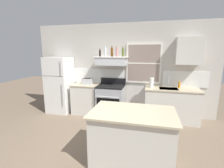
{
  "coord_description": "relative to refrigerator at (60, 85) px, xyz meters",
  "views": [
    {
      "loc": [
        0.87,
        -2.55,
        1.89
      ],
      "look_at": [
        -0.05,
        1.2,
        1.1
      ],
      "focal_mm": 25.68,
      "sensor_mm": 36.0,
      "label": 1
    }
  ],
  "objects": [
    {
      "name": "ground_plane",
      "position": [
        1.9,
        -1.84,
        -0.86
      ],
      "size": [
        16.0,
        16.0,
        0.0
      ],
      "primitive_type": "plane",
      "color": "#7A6651"
    },
    {
      "name": "back_wall",
      "position": [
        1.93,
        0.39,
        0.49
      ],
      "size": [
        5.4,
        0.11,
        2.7
      ],
      "color": "beige",
      "rests_on": "ground_plane"
    },
    {
      "name": "refrigerator",
      "position": [
        0.0,
        0.0,
        0.0
      ],
      "size": [
        0.7,
        0.72,
        1.72
      ],
      "color": "white",
      "rests_on": "ground_plane"
    },
    {
      "name": "counter_left_of_stove",
      "position": [
        0.85,
        0.06,
        -0.4
      ],
      "size": [
        0.79,
        0.63,
        0.91
      ],
      "color": "silver",
      "rests_on": "ground_plane"
    },
    {
      "name": "toaster",
      "position": [
        0.92,
        0.02,
        0.15
      ],
      "size": [
        0.3,
        0.2,
        0.19
      ],
      "color": "silver",
      "rests_on": "counter_left_of_stove"
    },
    {
      "name": "stove_range",
      "position": [
        1.65,
        0.02,
        -0.39
      ],
      "size": [
        0.76,
        0.69,
        1.09
      ],
      "color": "#9EA0A5",
      "rests_on": "ground_plane"
    },
    {
      "name": "range_hood_shelf",
      "position": [
        1.65,
        0.12,
        0.76
      ],
      "size": [
        0.96,
        0.52,
        0.24
      ],
      "color": "silver"
    },
    {
      "name": "bottle_balsamic_dark",
      "position": [
        1.32,
        0.08,
        0.98
      ],
      "size": [
        0.06,
        0.06,
        0.22
      ],
      "color": "black",
      "rests_on": "range_hood_shelf"
    },
    {
      "name": "bottle_clear_tall",
      "position": [
        1.48,
        0.07,
        1.01
      ],
      "size": [
        0.06,
        0.06,
        0.3
      ],
      "color": "silver",
      "rests_on": "range_hood_shelf"
    },
    {
      "name": "bottle_amber_wine",
      "position": [
        1.65,
        0.17,
        1.01
      ],
      "size": [
        0.07,
        0.07,
        0.3
      ],
      "color": "brown",
      "rests_on": "range_hood_shelf"
    },
    {
      "name": "bottle_rose_pink",
      "position": [
        1.82,
        0.06,
        1.01
      ],
      "size": [
        0.07,
        0.07,
        0.29
      ],
      "color": "#C67F84",
      "rests_on": "range_hood_shelf"
    },
    {
      "name": "bottle_olive_oil_square",
      "position": [
        1.97,
        0.16,
        1.0
      ],
      "size": [
        0.06,
        0.06,
        0.28
      ],
      "color": "#4C601E",
      "rests_on": "range_hood_shelf"
    },
    {
      "name": "counter_right_with_sink",
      "position": [
        3.35,
        0.06,
        -0.4
      ],
      "size": [
        1.43,
        0.63,
        0.91
      ],
      "color": "silver",
      "rests_on": "ground_plane"
    },
    {
      "name": "sink_faucet",
      "position": [
        3.25,
        0.16,
        0.23
      ],
      "size": [
        0.03,
        0.17,
        0.28
      ],
      "color": "silver",
      "rests_on": "counter_right_with_sink"
    },
    {
      "name": "paper_towel_roll",
      "position": [
        2.8,
        0.06,
        0.19
      ],
      "size": [
        0.11,
        0.11,
        0.27
      ],
      "primitive_type": "cylinder",
      "color": "white",
      "rests_on": "counter_right_with_sink"
    },
    {
      "name": "dish_soap_bottle",
      "position": [
        3.53,
        0.16,
        0.14
      ],
      "size": [
        0.06,
        0.06,
        0.18
      ],
      "primitive_type": "cylinder",
      "color": "orange",
      "rests_on": "counter_right_with_sink"
    },
    {
      "name": "kitchen_island",
      "position": [
        2.51,
        -1.87,
        -0.4
      ],
      "size": [
        1.4,
        0.9,
        0.91
      ],
      "color": "silver",
      "rests_on": "ground_plane"
    },
    {
      "name": "upper_cabinet_right",
      "position": [
        3.7,
        0.2,
        1.04
      ],
      "size": [
        0.64,
        0.32,
        0.7
      ],
      "color": "silver"
    }
  ]
}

